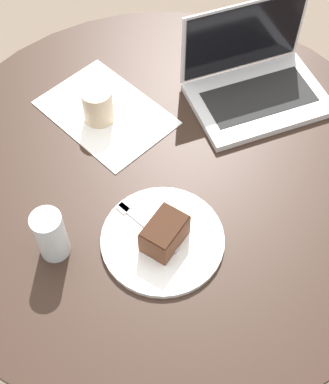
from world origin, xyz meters
name	(u,v)px	position (x,y,z in m)	size (l,w,h in m)	color
ground_plane	(166,298)	(0.00, 0.00, 0.00)	(12.00, 12.00, 0.00)	#6B5B4C
dining_table	(166,201)	(0.00, 0.00, 0.62)	(1.12, 1.12, 0.76)	black
paper_document	(106,113)	(0.21, 0.07, 0.76)	(0.37, 0.32, 0.00)	white
plate	(163,240)	(-0.17, 0.08, 0.77)	(0.26, 0.26, 0.01)	white
cake_slice	(165,233)	(-0.18, 0.08, 0.80)	(0.11, 0.12, 0.07)	brown
fork	(142,222)	(-0.12, 0.11, 0.77)	(0.17, 0.09, 0.00)	silver
coffee_glass	(98,106)	(0.20, 0.09, 0.81)	(0.07, 0.07, 0.09)	#C6AD89
water_glass	(51,235)	(-0.11, 0.30, 0.82)	(0.06, 0.06, 0.12)	silver
laptop	(255,83)	(0.13, -0.29, 0.80)	(0.24, 0.34, 0.21)	silver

